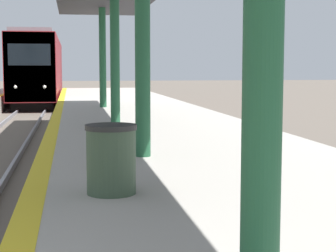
{
  "coord_description": "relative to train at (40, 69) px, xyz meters",
  "views": [
    {
      "loc": [
        2.12,
        -1.89,
        2.41
      ],
      "look_at": [
        5.47,
        17.51,
        0.35
      ],
      "focal_mm": 60.0,
      "sensor_mm": 36.0,
      "label": 1
    }
  ],
  "objects": [
    {
      "name": "train",
      "position": [
        0.0,
        0.0,
        0.0
      ],
      "size": [
        2.71,
        19.69,
        4.53
      ],
      "color": "black",
      "rests_on": "ground"
    },
    {
      "name": "trash_bin",
      "position": [
        2.58,
        -33.25,
        -0.99
      ],
      "size": [
        0.62,
        0.62,
        0.84
      ],
      "color": "#384C38",
      "rests_on": "platform_right"
    }
  ]
}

